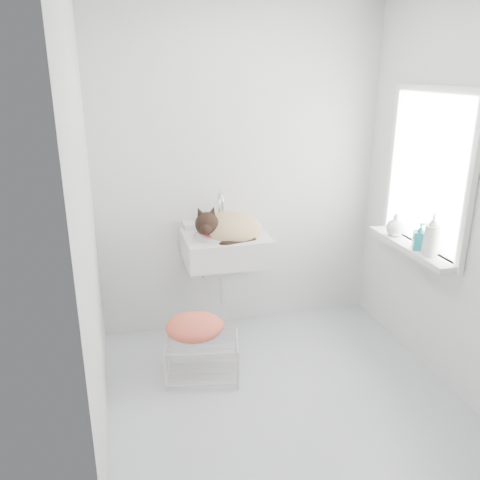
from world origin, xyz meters
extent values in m
cube|color=#B1B7BD|center=(0.00, 0.00, 0.00)|extent=(2.20, 2.00, 0.02)
cube|color=silver|center=(0.00, 1.00, 1.25)|extent=(2.20, 0.02, 2.50)
cube|color=silver|center=(1.10, 0.00, 1.25)|extent=(0.02, 2.00, 2.50)
cube|color=silver|center=(-1.10, 0.00, 1.25)|extent=(0.02, 2.00, 2.50)
cube|color=white|center=(1.09, 0.20, 1.35)|extent=(0.01, 0.80, 1.00)
cube|color=white|center=(1.07, 0.20, 1.35)|extent=(0.04, 0.90, 1.10)
cube|color=white|center=(1.01, 0.20, 0.83)|extent=(0.16, 0.88, 0.04)
cube|color=white|center=(-0.18, 0.74, 0.85)|extent=(0.61, 0.53, 0.24)
ellipsoid|color=tan|center=(-0.15, 0.73, 0.88)|extent=(0.47, 0.41, 0.24)
sphere|color=black|center=(-0.33, 0.65, 0.99)|extent=(0.18, 0.18, 0.17)
torus|color=#B21740|center=(-0.31, 0.65, 0.94)|extent=(0.15, 0.15, 0.07)
cube|color=silver|center=(-0.46, 0.27, 0.15)|extent=(0.53, 0.42, 0.28)
ellipsoid|color=orange|center=(-0.50, 0.30, 0.31)|extent=(0.42, 0.32, 0.16)
imported|color=silver|center=(1.00, -0.02, 0.85)|extent=(0.13, 0.13, 0.24)
imported|color=#19747F|center=(1.00, 0.10, 0.85)|extent=(0.11, 0.11, 0.19)
imported|color=silver|center=(1.00, 0.40, 0.85)|extent=(0.18, 0.18, 0.17)
camera|label=1|loc=(-0.95, -2.63, 2.00)|focal=37.35mm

